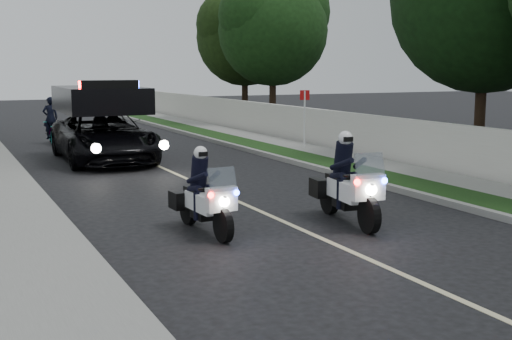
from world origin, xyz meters
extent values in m
plane|color=black|center=(0.00, 0.00, 0.00)|extent=(120.00, 120.00, 0.00)
cube|color=gray|center=(4.10, 10.00, 0.07)|extent=(0.20, 60.00, 0.15)
cube|color=#193814|center=(4.80, 10.00, 0.08)|extent=(1.20, 60.00, 0.16)
cube|color=gray|center=(6.10, 10.00, 0.08)|extent=(1.40, 60.00, 0.16)
cube|color=beige|center=(7.10, 10.00, 0.75)|extent=(0.22, 60.00, 1.50)
cube|color=gray|center=(-4.10, 10.00, 0.07)|extent=(0.20, 60.00, 0.15)
cube|color=#BFB78C|center=(0.00, 10.00, 0.00)|extent=(0.12, 50.00, 0.01)
imported|color=black|center=(-1.28, 15.36, 0.00)|extent=(2.89, 6.01, 2.89)
imported|color=black|center=(-2.07, 21.41, 0.00)|extent=(0.79, 1.87, 0.95)
imported|color=black|center=(-2.07, 21.41, 0.00)|extent=(0.67, 0.49, 1.71)
camera|label=1|loc=(-6.20, -6.63, 3.12)|focal=46.77mm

